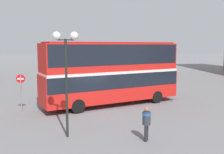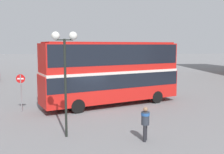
# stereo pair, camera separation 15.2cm
# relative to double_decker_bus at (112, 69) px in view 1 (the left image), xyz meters

# --- Properties ---
(ground_plane) EXTENTS (240.00, 240.00, 0.00)m
(ground_plane) POSITION_rel_double_decker_bus_xyz_m (-1.75, -1.45, -2.75)
(ground_plane) COLOR slate
(double_decker_bus) EXTENTS (10.92, 6.47, 4.83)m
(double_decker_bus) POSITION_rel_double_decker_bus_xyz_m (0.00, 0.00, 0.00)
(double_decker_bus) COLOR red
(double_decker_bus) RESTS_ON ground_plane
(pedestrian_foreground) EXTENTS (0.54, 0.54, 1.67)m
(pedestrian_foreground) POSITION_rel_double_decker_bus_xyz_m (0.89, -7.83, -1.73)
(pedestrian_foreground) COLOR #232328
(pedestrian_foreground) RESTS_ON ground_plane
(street_lamp_twin_globe) EXTENTS (1.25, 0.41, 5.26)m
(street_lamp_twin_globe) POSITION_rel_double_decker_bus_xyz_m (-2.95, -6.89, 1.43)
(street_lamp_twin_globe) COLOR black
(street_lamp_twin_globe) RESTS_ON ground_plane
(no_entry_sign) EXTENTS (0.60, 0.08, 2.62)m
(no_entry_sign) POSITION_rel_double_decker_bus_xyz_m (-6.45, -1.55, -1.01)
(no_entry_sign) COLOR gray
(no_entry_sign) RESTS_ON ground_plane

